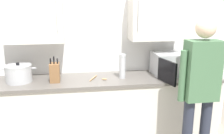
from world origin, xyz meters
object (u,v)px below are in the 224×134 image
(microwave_oven, at_px, (170,64))
(thermos_flask, at_px, (122,66))
(knife_block, at_px, (55,72))
(stock_pot, at_px, (19,73))
(person_figure, at_px, (200,85))
(wooden_spoon, at_px, (99,79))

(microwave_oven, distance_m, thermos_flask, 0.64)
(thermos_flask, bearing_deg, knife_block, -178.62)
(stock_pot, height_order, knife_block, knife_block)
(thermos_flask, distance_m, person_figure, 0.92)
(microwave_oven, relative_size, wooden_spoon, 3.27)
(stock_pot, distance_m, knife_block, 0.42)
(stock_pot, xyz_separation_m, wooden_spoon, (0.93, -0.05, -0.09))
(wooden_spoon, bearing_deg, stock_pot, 177.14)
(thermos_flask, relative_size, person_figure, 0.18)
(microwave_oven, relative_size, person_figure, 0.43)
(knife_block, bearing_deg, person_figure, -21.54)
(microwave_oven, height_order, stock_pot, microwave_oven)
(knife_block, relative_size, person_figure, 0.18)
(knife_block, height_order, wooden_spoon, knife_block)
(stock_pot, relative_size, knife_block, 1.30)
(stock_pot, relative_size, person_figure, 0.24)
(thermos_flask, height_order, stock_pot, thermos_flask)
(stock_pot, bearing_deg, person_figure, -18.67)
(microwave_oven, relative_size, knife_block, 2.35)
(stock_pot, distance_m, person_figure, 2.01)
(knife_block, distance_m, person_figure, 1.60)
(thermos_flask, distance_m, wooden_spoon, 0.32)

